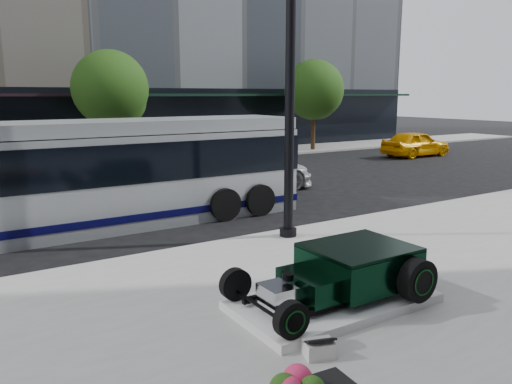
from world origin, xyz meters
TOP-DOWN VIEW (x-y plane):
  - ground at (0.00, 0.00)m, footprint 120.00×120.00m
  - sidewalk_far at (0.00, 14.00)m, footprint 70.00×4.00m
  - street_trees at (1.15, 13.07)m, footprint 29.80×3.80m
  - display_plinth at (-1.11, -6.45)m, footprint 3.40×1.80m
  - hot_rod at (-0.77, -6.45)m, footprint 3.22×2.00m
  - info_plaque at (-2.38, -7.63)m, footprint 0.47×0.41m
  - lamppost at (0.73, -2.62)m, footprint 0.43×0.43m
  - transit_bus at (-3.03, 1.30)m, footprint 12.12×2.88m
  - white_sedan at (3.44, 4.04)m, footprint 5.74×3.49m
  - yellow_taxi at (17.32, 7.46)m, footprint 4.49×1.81m

SIDE VIEW (x-z plane):
  - ground at x=0.00m, z-range 0.00..0.00m
  - sidewalk_far at x=0.00m, z-range 0.00..0.12m
  - display_plinth at x=-1.11m, z-range 0.12..0.27m
  - info_plaque at x=-2.38m, z-range 0.09..0.40m
  - hot_rod at x=-0.77m, z-range 0.29..1.10m
  - yellow_taxi at x=17.32m, z-range 0.00..1.53m
  - white_sedan at x=3.44m, z-range 0.00..1.56m
  - transit_bus at x=-3.03m, z-range 0.02..2.95m
  - lamppost at x=0.73m, z-range -0.17..7.59m
  - street_trees at x=1.15m, z-range 0.92..6.62m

